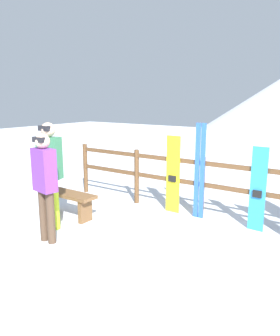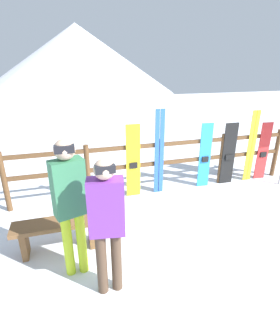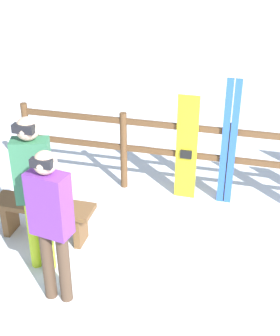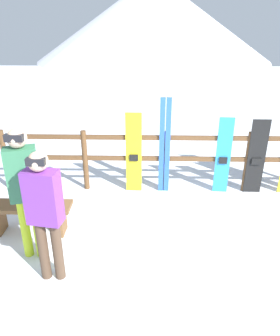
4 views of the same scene
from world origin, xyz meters
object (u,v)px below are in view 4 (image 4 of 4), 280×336
object	(u,v)px
person_plaid_green	(24,184)
snowboard_blue	(223,156)
snowboard_black_stripe	(256,158)
person_purple	(45,208)
ski_pair_blue	(165,147)
bench	(29,212)
snowboard_yellow	(134,154)

from	to	relation	value
person_plaid_green	snowboard_blue	world-z (taller)	person_plaid_green
person_plaid_green	snowboard_black_stripe	size ratio (longest dim) A/B	1.30
person_purple	ski_pair_blue	bearing A→B (deg)	57.62
snowboard_black_stripe	person_plaid_green	bearing A→B (deg)	-151.42
person_plaid_green	person_purple	distance (m)	0.56
bench	snowboard_black_stripe	xyz separation A→B (m)	(3.71, 1.38, 0.35)
snowboard_yellow	ski_pair_blue	world-z (taller)	ski_pair_blue
snowboard_yellow	snowboard_blue	distance (m)	1.61
person_plaid_green	bench	bearing A→B (deg)	112.27
person_purple	snowboard_yellow	xyz separation A→B (m)	(0.92, 2.32, -0.25)
person_plaid_green	person_purple	world-z (taller)	person_plaid_green
bench	ski_pair_blue	world-z (taller)	ski_pair_blue
ski_pair_blue	snowboard_black_stripe	xyz separation A→B (m)	(1.66, -0.00, -0.19)
snowboard_yellow	snowboard_black_stripe	bearing A→B (deg)	-0.00
person_purple	snowboard_blue	bearing A→B (deg)	42.46
person_purple	snowboard_blue	world-z (taller)	person_purple
snowboard_yellow	snowboard_blue	bearing A→B (deg)	-0.00
snowboard_blue	snowboard_black_stripe	distance (m)	0.60
person_purple	snowboard_blue	size ratio (longest dim) A/B	1.18
bench	snowboard_black_stripe	distance (m)	3.97
bench	person_plaid_green	bearing A→B (deg)	-67.73
snowboard_blue	ski_pair_blue	bearing A→B (deg)	179.81
person_plaid_green	snowboard_blue	size ratio (longest dim) A/B	1.27
ski_pair_blue	snowboard_black_stripe	bearing A→B (deg)	-0.12
bench	ski_pair_blue	size ratio (longest dim) A/B	0.71
bench	person_purple	world-z (taller)	person_purple
person_plaid_green	snowboard_yellow	size ratio (longest dim) A/B	1.20
snowboard_yellow	ski_pair_blue	distance (m)	0.57
person_purple	snowboard_black_stripe	size ratio (longest dim) A/B	1.21
person_plaid_green	snowboard_blue	xyz separation A→B (m)	(2.90, 1.90, -0.38)
ski_pair_blue	snowboard_blue	distance (m)	1.07
bench	ski_pair_blue	bearing A→B (deg)	33.90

